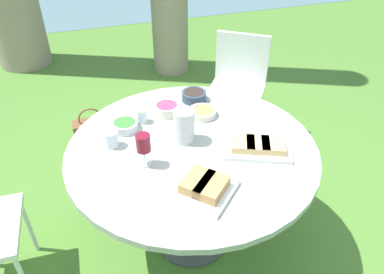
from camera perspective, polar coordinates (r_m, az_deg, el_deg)
ground_plane at (r=2.54m, az=-0.00°, el=-15.09°), size 40.00×40.00×0.00m
dining_table at (r=2.06m, az=-0.00°, el=-3.49°), size 1.34×1.34×0.76m
chair_near_left at (r=3.17m, az=7.00°, el=8.53°), size 0.60×0.60×0.89m
water_pitcher at (r=1.99m, az=-1.21°, el=1.73°), size 0.12×0.11×0.19m
wine_glass at (r=1.82m, az=-7.43°, el=-1.06°), size 0.07×0.07×0.18m
platter_bread_main at (r=1.99m, az=9.98°, el=-1.46°), size 0.40×0.33×0.06m
platter_charcuterie at (r=1.73m, az=1.40°, el=-7.48°), size 0.41×0.41×0.07m
bowl_fries at (r=2.24m, az=1.60°, el=3.80°), size 0.16×0.16×0.04m
bowl_salad at (r=2.15m, az=-10.20°, el=1.77°), size 0.15×0.15×0.05m
bowl_olives at (r=2.39m, az=0.29°, el=6.34°), size 0.15×0.15×0.06m
bowl_dip_red at (r=2.26m, az=-3.86°, el=4.36°), size 0.15×0.15×0.06m
cup_water_near at (r=2.03m, az=-12.21°, el=-0.28°), size 0.08×0.08×0.09m
cup_water_far at (r=2.19m, az=-7.67°, el=3.24°), size 0.06×0.06×0.08m
handbag at (r=3.30m, az=-14.89°, el=0.68°), size 0.30×0.14×0.37m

